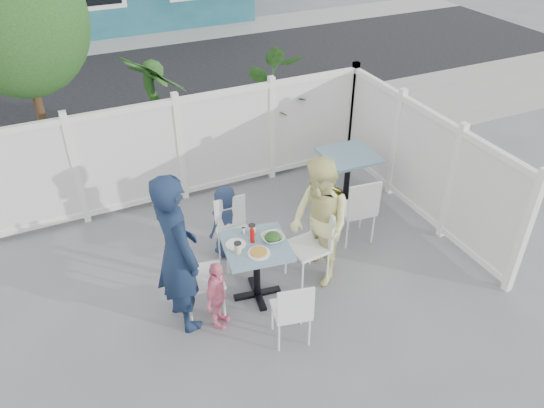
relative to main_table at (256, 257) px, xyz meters
name	(u,v)px	position (x,y,z in m)	size (l,w,h in m)	color
ground	(238,300)	(-0.24, 0.02, -0.59)	(80.00, 80.00, 0.00)	slate
near_sidewalk	(155,157)	(-0.24, 3.82, -0.58)	(24.00, 2.60, 0.01)	gray
street	(113,85)	(-0.24, 7.52, -0.59)	(24.00, 5.00, 0.01)	black
far_sidewalk	(90,46)	(-0.24, 10.62, -0.58)	(24.00, 1.60, 0.01)	gray
fence_back	(181,151)	(-0.14, 2.42, 0.20)	(5.86, 0.08, 1.60)	white
fence_right	(421,165)	(2.76, 0.62, 0.20)	(0.08, 3.66, 1.60)	white
tree	(17,22)	(-1.84, 3.32, 2.00)	(1.80, 1.62, 3.59)	#382316
potted_shrub_a	(158,119)	(-0.25, 3.12, 0.43)	(1.14, 1.14, 2.03)	#1B3B15
potted_shrub_b	(264,113)	(1.46, 3.02, 0.26)	(1.52, 1.32, 1.69)	#1B3B15
main_table	(256,257)	(0.00, 0.00, 0.00)	(0.82, 0.82, 0.76)	#436C84
spare_table	(348,165)	(2.03, 1.32, 0.02)	(0.77, 0.77, 0.78)	#436C84
chair_left	(195,272)	(-0.71, 0.05, 0.00)	(0.52, 0.53, 1.01)	white
chair_right	(313,239)	(0.76, 0.04, -0.02)	(0.47, 0.48, 0.98)	white
chair_back	(233,227)	(0.00, 0.73, -0.07)	(0.41, 0.40, 0.89)	white
chair_near	(293,309)	(0.05, -0.82, -0.10)	(0.45, 0.44, 0.84)	white
chair_spare	(359,207)	(1.62, 0.39, -0.02)	(0.49, 0.47, 0.97)	white
man	(177,253)	(-0.89, 0.00, 0.36)	(0.69, 0.45, 1.89)	#15243F
woman	(319,223)	(0.80, -0.01, 0.23)	(0.79, 0.62, 1.63)	#E4E147
boy	(226,221)	(-0.02, 0.92, -0.09)	(0.48, 0.31, 0.99)	#202E4F
toddler	(217,295)	(-0.57, -0.24, -0.16)	(0.51, 0.21, 0.87)	pink
plate_main	(259,253)	(-0.04, -0.16, 0.18)	(0.25, 0.25, 0.02)	white
plate_side	(236,245)	(-0.21, 0.09, 0.18)	(0.23, 0.23, 0.02)	white
salad_bowl	(273,238)	(0.20, 0.00, 0.20)	(0.25, 0.25, 0.06)	white
coffee_cup_a	(238,248)	(-0.23, -0.04, 0.23)	(0.08, 0.08, 0.12)	beige
coffee_cup_b	(252,230)	(0.04, 0.20, 0.23)	(0.08, 0.08, 0.12)	beige
ketchup_bottle	(252,236)	(-0.02, 0.07, 0.25)	(0.05, 0.05, 0.17)	#B00907
salt_shaker	(244,232)	(-0.05, 0.23, 0.21)	(0.03, 0.03, 0.07)	white
pepper_shaker	(244,230)	(-0.04, 0.26, 0.21)	(0.03, 0.03, 0.07)	black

